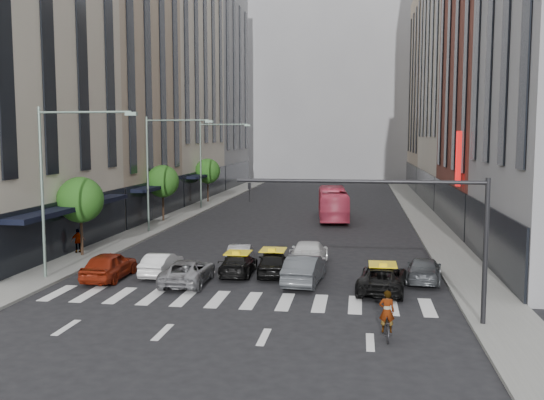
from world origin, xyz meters
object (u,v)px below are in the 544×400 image
at_px(taxi_center, 273,263).
at_px(pedestrian_far, 78,241).
at_px(car_white_front, 162,264).
at_px(bus, 333,204).
at_px(motorcycle, 386,326).
at_px(streetlamp_near, 58,169).
at_px(taxi_left, 238,264).
at_px(car_red, 109,265).
at_px(streetlamp_far, 209,153).
at_px(streetlamp_mid, 159,158).

xyz_separation_m(taxi_center, pedestrian_far, (-13.26, 3.89, 0.23)).
xyz_separation_m(car_white_front, taxi_center, (6.07, 0.88, 0.07)).
relative_size(bus, motorcycle, 5.84).
distance_m(streetlamp_near, taxi_left, 10.76).
distance_m(streetlamp_near, pedestrian_far, 8.66).
relative_size(car_red, taxi_center, 1.08).
bearing_deg(streetlamp_near, car_white_front, 21.51).
bearing_deg(streetlamp_far, car_white_front, -80.86).
distance_m(car_white_front, taxi_center, 6.14).
distance_m(taxi_left, taxi_center, 1.93).
xyz_separation_m(car_red, taxi_left, (6.60, 2.06, -0.15)).
xyz_separation_m(car_red, car_white_front, (2.45, 1.35, -0.13)).
relative_size(car_red, car_white_front, 1.16).
relative_size(car_red, pedestrian_far, 2.87).
height_order(streetlamp_mid, taxi_center, streetlamp_mid).
bearing_deg(taxi_left, streetlamp_far, -74.70).
xyz_separation_m(streetlamp_near, motorcycle, (16.65, -6.98, -5.43)).
bearing_deg(motorcycle, car_red, -29.97).
xyz_separation_m(car_white_front, bus, (8.30, 23.92, 0.83)).
distance_m(taxi_center, motorcycle, 11.33).
bearing_deg(streetlamp_far, taxi_center, -69.51).
relative_size(streetlamp_near, streetlamp_mid, 1.00).
height_order(streetlamp_near, pedestrian_far, streetlamp_near).
bearing_deg(pedestrian_far, car_white_front, 107.99).
xyz_separation_m(car_red, pedestrian_far, (-4.74, 6.12, 0.17)).
bearing_deg(taxi_center, car_red, 9.16).
height_order(car_white_front, pedestrian_far, pedestrian_far).
xyz_separation_m(streetlamp_far, motorcycle, (16.65, -38.98, -5.43)).
bearing_deg(taxi_center, motorcycle, 114.92).
xyz_separation_m(streetlamp_near, taxi_left, (8.99, 2.62, -5.30)).
height_order(streetlamp_far, car_red, streetlamp_far).
height_order(streetlamp_far, motorcycle, streetlamp_far).
bearing_deg(pedestrian_far, taxi_center, 125.22).
relative_size(car_red, motorcycle, 2.46).
height_order(car_red, taxi_center, car_red).
height_order(motorcycle, pedestrian_far, pedestrian_far).
bearing_deg(bus, car_white_front, 66.30).
bearing_deg(streetlamp_near, streetlamp_far, 90.00).
bearing_deg(bus, taxi_left, 75.30).
xyz_separation_m(taxi_left, pedestrian_far, (-11.34, 4.06, 0.31)).
bearing_deg(taxi_center, pedestrian_far, -21.83).
distance_m(car_red, pedestrian_far, 7.74).
xyz_separation_m(car_red, motorcycle, (14.25, -7.55, -0.28)).
height_order(streetlamp_far, car_white_front, streetlamp_far).
distance_m(streetlamp_far, car_white_front, 30.93).
bearing_deg(pedestrian_far, streetlamp_mid, -142.54).
bearing_deg(streetlamp_far, streetlamp_mid, -90.00).
bearing_deg(pedestrian_far, car_red, 89.35).
xyz_separation_m(streetlamp_mid, streetlamp_far, (0.00, 16.00, 0.00)).
bearing_deg(car_white_front, streetlamp_far, -79.36).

